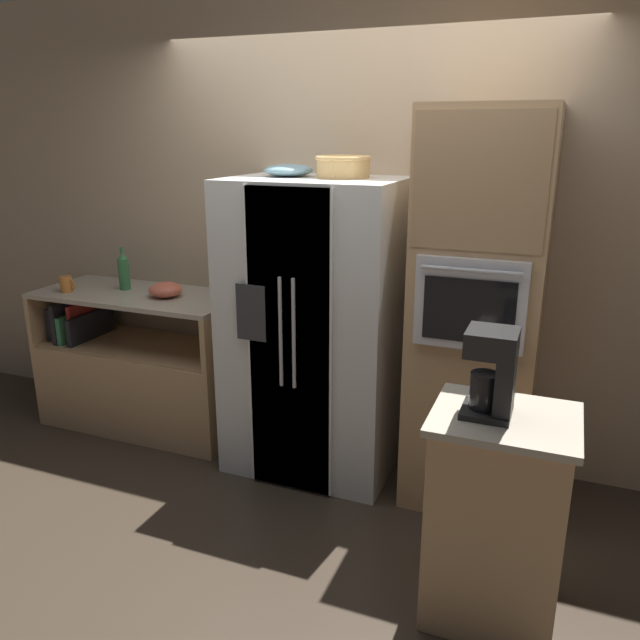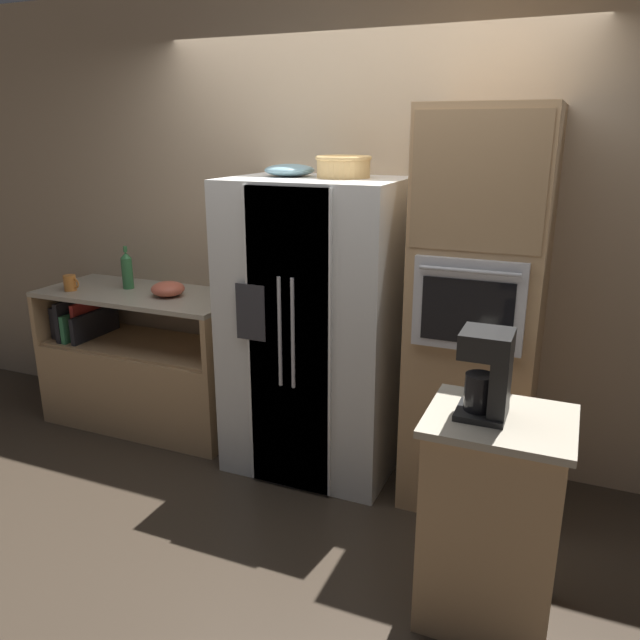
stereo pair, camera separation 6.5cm
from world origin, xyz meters
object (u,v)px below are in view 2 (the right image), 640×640
at_px(wicker_basket, 343,166).
at_px(mug, 70,283).
at_px(bottle_tall, 127,270).
at_px(coffee_maker, 490,371).
at_px(refrigerator, 315,329).
at_px(mixing_bowl, 168,289).
at_px(wall_oven, 478,314).
at_px(fruit_bowl, 289,170).

xyz_separation_m(wicker_basket, mug, (-1.88, -0.17, -0.79)).
distance_m(wicker_basket, bottle_tall, 1.72).
bearing_deg(coffee_maker, refrigerator, 140.64).
height_order(bottle_tall, coffee_maker, coffee_maker).
height_order(mixing_bowl, coffee_maker, coffee_maker).
relative_size(refrigerator, coffee_maker, 5.02).
relative_size(bottle_tall, coffee_maker, 0.84).
bearing_deg(bottle_tall, coffee_maker, -21.85).
xyz_separation_m(wall_oven, wicker_basket, (-0.78, 0.05, 0.73)).
height_order(wicker_basket, coffee_maker, wicker_basket).
bearing_deg(coffee_maker, mixing_bowl, 156.29).
xyz_separation_m(refrigerator, mixing_bowl, (-1.05, 0.04, 0.13)).
bearing_deg(bottle_tall, mug, -147.98).
relative_size(wall_oven, mug, 17.79).
relative_size(fruit_bowl, coffee_maker, 0.82).
xyz_separation_m(wall_oven, mug, (-2.65, -0.12, -0.06)).
bearing_deg(mixing_bowl, mug, -169.25).
distance_m(refrigerator, wall_oven, 0.94).
bearing_deg(mixing_bowl, refrigerator, -1.97).
bearing_deg(wall_oven, refrigerator, -178.41).
bearing_deg(coffee_maker, mug, 163.98).
relative_size(refrigerator, wall_oven, 0.82).
height_order(fruit_bowl, coffee_maker, fruit_bowl).
relative_size(refrigerator, bottle_tall, 5.96).
height_order(mug, coffee_maker, coffee_maker).
bearing_deg(bottle_tall, fruit_bowl, -1.90).
bearing_deg(wicker_basket, refrigerator, -152.82).
height_order(fruit_bowl, mixing_bowl, fruit_bowl).
bearing_deg(coffee_maker, wicker_basket, 134.66).
xyz_separation_m(mixing_bowl, coffee_maker, (2.16, -0.95, 0.11)).
xyz_separation_m(refrigerator, fruit_bowl, (-0.18, 0.06, 0.89)).
relative_size(fruit_bowl, mixing_bowl, 1.31).
height_order(wall_oven, mug, wall_oven).
bearing_deg(refrigerator, mug, -176.88).
distance_m(wicker_basket, mug, 2.04).
distance_m(mug, coffee_maker, 2.96).
height_order(bottle_tall, mixing_bowl, bottle_tall).
bearing_deg(refrigerator, mixing_bowl, 178.03).
xyz_separation_m(refrigerator, wall_oven, (0.92, 0.03, 0.19)).
relative_size(refrigerator, mug, 14.63).
bearing_deg(wall_oven, fruit_bowl, 178.11).
bearing_deg(mixing_bowl, wall_oven, -0.31).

